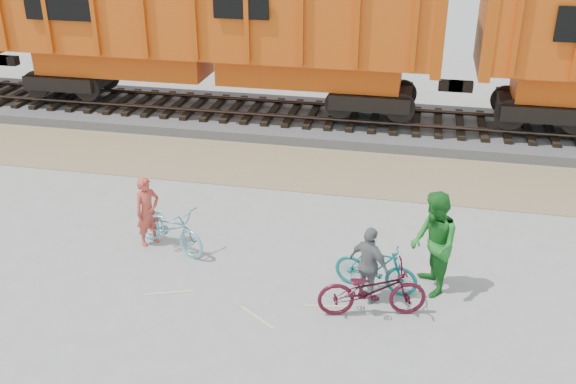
% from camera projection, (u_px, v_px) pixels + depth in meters
% --- Properties ---
extents(ground, '(120.00, 120.00, 0.00)m').
position_uv_depth(ground, '(233.00, 276.00, 12.55)').
color(ground, '#9E9E99').
rests_on(ground, ground).
extents(gravel_strip, '(120.00, 3.00, 0.02)m').
position_uv_depth(gravel_strip, '(290.00, 167.00, 17.40)').
color(gravel_strip, '#9F8563').
rests_on(gravel_strip, ground).
extents(ballast_bed, '(120.00, 4.00, 0.30)m').
position_uv_depth(ballast_bed, '(313.00, 121.00, 20.43)').
color(ballast_bed, slate).
rests_on(ballast_bed, ground).
extents(track, '(120.00, 2.60, 0.24)m').
position_uv_depth(track, '(313.00, 111.00, 20.29)').
color(track, black).
rests_on(track, ballast_bed).
extents(hopper_car_center, '(14.00, 3.13, 4.65)m').
position_uv_depth(hopper_car_center, '(212.00, 26.00, 19.80)').
color(hopper_car_center, black).
rests_on(hopper_car_center, track).
extents(bicycle_blue, '(2.00, 1.40, 1.00)m').
position_uv_depth(bicycle_blue, '(169.00, 227.00, 13.32)').
color(bicycle_blue, '#6DB2CA').
rests_on(bicycle_blue, ground).
extents(bicycle_teal, '(1.65, 0.74, 0.96)m').
position_uv_depth(bicycle_teal, '(376.00, 268.00, 11.93)').
color(bicycle_teal, '#0F6F75').
rests_on(bicycle_teal, ground).
extents(bicycle_maroon, '(2.02, 1.11, 1.01)m').
position_uv_depth(bicycle_maroon, '(372.00, 290.00, 11.23)').
color(bicycle_maroon, '#480D1D').
rests_on(bicycle_maroon, ground).
extents(person_solo, '(0.63, 0.66, 1.52)m').
position_uv_depth(person_solo, '(148.00, 211.00, 13.39)').
color(person_solo, '#C34435').
rests_on(person_solo, ground).
extents(person_man, '(1.01, 1.15, 2.01)m').
position_uv_depth(person_man, '(434.00, 244.00, 11.69)').
color(person_man, '#207726').
rests_on(person_man, ground).
extents(person_woman, '(0.93, 0.81, 1.51)m').
position_uv_depth(person_woman, '(369.00, 265.00, 11.50)').
color(person_woman, slate).
rests_on(person_woman, ground).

